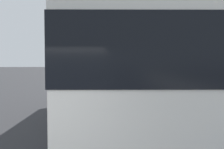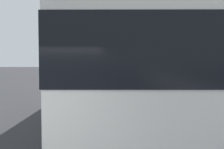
# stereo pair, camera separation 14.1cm
# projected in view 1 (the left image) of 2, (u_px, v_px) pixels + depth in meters

# --- Properties ---
(sidewalk_curb) EXTENTS (110.00, 3.60, 0.14)m
(sidewalk_curb) POSITION_uv_depth(u_px,v_px,m) (222.00, 110.00, 12.06)
(sidewalk_curb) COLOR #B2ADA3
(sidewalk_curb) RESTS_ON ground
(lane_divider_line) EXTENTS (110.00, 0.16, 0.01)m
(lane_divider_line) POSITION_uv_depth(u_px,v_px,m) (75.00, 112.00, 11.83)
(lane_divider_line) COLOR silver
(lane_divider_line) RESTS_ON ground
(coach_bus) EXTENTS (12.19, 2.93, 3.41)m
(coach_bus) POSITION_uv_depth(u_px,v_px,m) (122.00, 70.00, 9.67)
(coach_bus) COLOR silver
(coach_bus) RESTS_ON ground
(car_ahead_same_lane) EXTENTS (4.25, 1.99, 1.61)m
(car_ahead_same_lane) POSITION_uv_depth(u_px,v_px,m) (113.00, 74.00, 32.42)
(car_ahead_same_lane) COLOR #2D7238
(car_ahead_same_lane) RESTS_ON ground
(car_oncoming) EXTENTS (4.05, 2.15, 1.47)m
(car_oncoming) POSITION_uv_depth(u_px,v_px,m) (87.00, 70.00, 48.95)
(car_oncoming) COLOR #2D7238
(car_oncoming) RESTS_ON ground
(car_side_street) EXTENTS (4.35, 2.02, 1.58)m
(car_side_street) POSITION_uv_depth(u_px,v_px,m) (105.00, 69.00, 54.16)
(car_side_street) COLOR #2D7238
(car_side_street) RESTS_ON ground
(utility_pole) EXTENTS (0.21, 0.21, 8.20)m
(utility_pole) POSITION_uv_depth(u_px,v_px,m) (173.00, 37.00, 19.69)
(utility_pole) COLOR slate
(utility_pole) RESTS_ON ground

